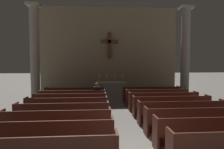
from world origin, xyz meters
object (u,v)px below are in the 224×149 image
(pew_right_row_5, at_px, (171,106))
(candlestick_inner_left, at_px, (107,80))
(pew_right_row_7, at_px, (157,97))
(column_left_second, at_px, (35,53))
(pew_right_row_6, at_px, (163,101))
(lone_worshipper, at_px, (97,94))
(pew_left_row_8, at_px, (75,95))
(pew_left_row_3, at_px, (57,123))
(candlestick_outer_left, at_px, (99,80))
(pew_left_row_4, at_px, (63,114))
(pew_right_row_4, at_px, (182,112))
(candlestick_outer_right, at_px, (122,79))
(pew_right_row_3, at_px, (196,120))
(pew_left_row_5, at_px, (67,108))
(pew_right_row_8, at_px, (151,94))
(pew_right_row_2, at_px, (215,132))
(pew_left_row_6, at_px, (70,102))
(altar, at_px, (111,88))
(pew_left_row_2, at_px, (49,136))
(pew_left_row_7, at_px, (73,98))
(column_right_second, at_px, (185,54))
(candlestick_inner_right, at_px, (115,80))

(pew_right_row_5, height_order, candlestick_inner_left, candlestick_inner_left)
(pew_right_row_7, relative_size, column_left_second, 0.57)
(pew_right_row_6, height_order, lone_worshipper, lone_worshipper)
(column_left_second, relative_size, candlestick_inner_left, 11.11)
(pew_left_row_8, distance_m, candlestick_inner_left, 3.26)
(pew_left_row_3, xyz_separation_m, pew_right_row_6, (4.69, 3.38, 0.00))
(candlestick_outer_left, bearing_deg, pew_left_row_4, -102.14)
(pew_right_row_4, bearing_deg, candlestick_outer_right, 102.14)
(candlestick_outer_right, bearing_deg, pew_right_row_3, -79.51)
(pew_left_row_5, relative_size, pew_right_row_8, 1.00)
(pew_right_row_4, bearing_deg, pew_right_row_2, -90.00)
(pew_right_row_2, distance_m, pew_right_row_4, 2.26)
(pew_right_row_2, relative_size, lone_worshipper, 2.67)
(pew_right_row_7, bearing_deg, pew_left_row_6, -166.48)
(altar, xyz_separation_m, candlestick_inner_left, (-0.30, 0.00, 0.65))
(pew_left_row_2, bearing_deg, pew_left_row_6, 90.00)
(pew_right_row_7, bearing_deg, pew_left_row_8, 166.48)
(pew_right_row_8, bearing_deg, pew_left_row_7, -166.48)
(column_right_second, bearing_deg, pew_left_row_2, -132.59)
(candlestick_outer_left, bearing_deg, pew_left_row_6, -107.67)
(pew_right_row_5, relative_size, pew_right_row_7, 1.00)
(pew_left_row_7, bearing_deg, lone_worshipper, 1.69)
(pew_left_row_4, distance_m, candlestick_outer_right, 7.68)
(pew_right_row_6, distance_m, pew_right_row_8, 2.26)
(pew_left_row_2, relative_size, column_left_second, 0.57)
(candlestick_inner_left, height_order, candlestick_inner_right, same)
(pew_right_row_7, bearing_deg, lone_worshipper, 179.35)
(pew_right_row_2, distance_m, candlestick_inner_left, 9.61)
(pew_left_row_8, relative_size, pew_right_row_7, 1.00)
(pew_right_row_6, distance_m, pew_right_row_7, 1.13)
(column_right_second, distance_m, lone_worshipper, 6.91)
(pew_left_row_3, bearing_deg, candlestick_outer_right, 68.42)
(pew_right_row_4, relative_size, pew_right_row_5, 1.00)
(pew_right_row_2, xyz_separation_m, candlestick_inner_left, (-2.65, 9.21, 0.70))
(pew_left_row_3, relative_size, pew_right_row_4, 1.00)
(pew_right_row_3, distance_m, column_right_second, 7.83)
(pew_right_row_6, distance_m, candlestick_inner_right, 5.17)
(pew_left_row_2, height_order, pew_left_row_4, same)
(altar, distance_m, candlestick_outer_right, 1.07)
(pew_left_row_2, xyz_separation_m, pew_left_row_8, (0.00, 6.77, 0.00))
(candlestick_outer_right, bearing_deg, pew_left_row_5, -118.76)
(column_left_second, distance_m, candlestick_outer_left, 4.72)
(pew_right_row_4, xyz_separation_m, pew_right_row_7, (0.00, 3.38, 0.00))
(pew_right_row_8, xyz_separation_m, column_left_second, (-7.38, 1.26, 2.54))
(pew_right_row_3, distance_m, lone_worshipper, 5.68)
(pew_left_row_6, bearing_deg, candlestick_inner_right, 60.59)
(altar, bearing_deg, candlestick_outer_left, 180.00)
(pew_left_row_5, xyz_separation_m, pew_right_row_3, (4.69, -2.26, 0.00))
(candlestick_inner_right, bearing_deg, pew_left_row_4, -110.84)
(candlestick_inner_right, bearing_deg, pew_right_row_5, -70.64)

